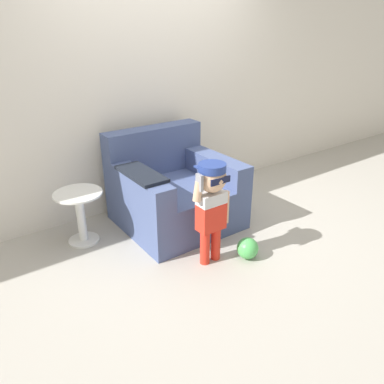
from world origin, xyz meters
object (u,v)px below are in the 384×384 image
at_px(side_table, 80,212).
at_px(toy_ball, 248,248).
at_px(armchair, 173,192).
at_px(person_child, 212,198).

xyz_separation_m(side_table, toy_ball, (1.04, -1.08, -0.20)).
bearing_deg(armchair, person_child, -99.91).
bearing_deg(side_table, armchair, -9.49).
bearing_deg(armchair, side_table, 170.51).
relative_size(side_table, toy_ball, 2.64).
distance_m(side_table, toy_ball, 1.51).
bearing_deg(person_child, toy_ball, -28.12).
xyz_separation_m(armchair, person_child, (-0.14, -0.78, 0.26)).
relative_size(armchair, toy_ball, 5.73).
bearing_deg(toy_ball, person_child, 151.88).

